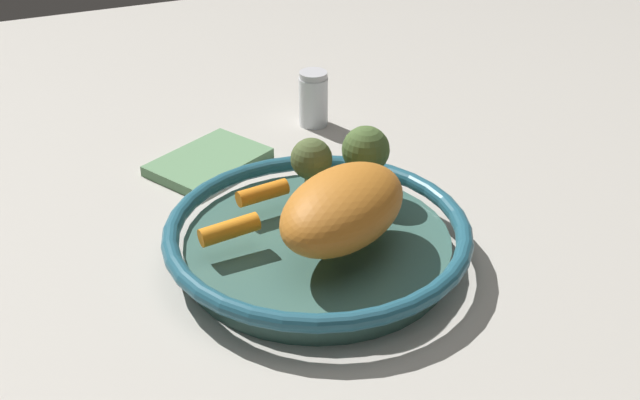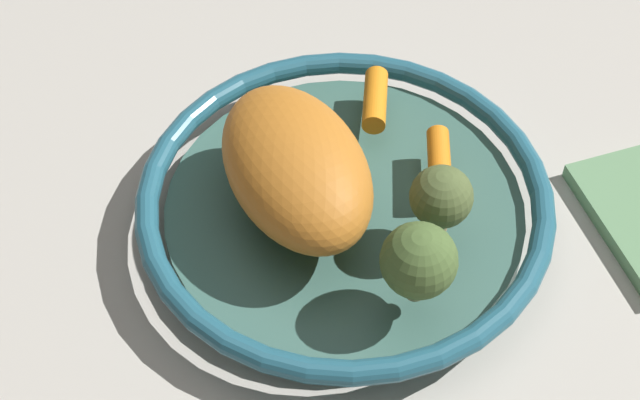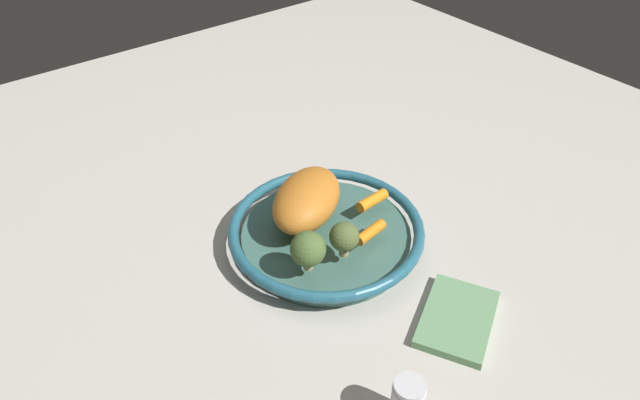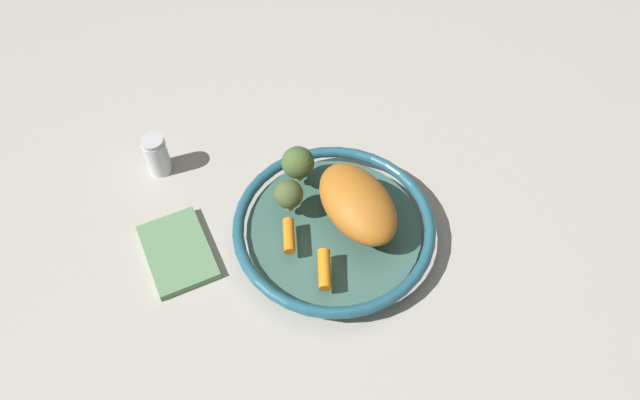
% 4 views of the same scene
% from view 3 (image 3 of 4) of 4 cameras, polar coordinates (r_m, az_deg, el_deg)
% --- Properties ---
extents(ground_plane, '(1.94, 1.94, 0.00)m').
position_cam_3_polar(ground_plane, '(1.00, 0.59, -4.39)').
color(ground_plane, '#B7B2A8').
extents(serving_bowl, '(0.33, 0.33, 0.05)m').
position_cam_3_polar(serving_bowl, '(0.98, 0.60, -3.31)').
color(serving_bowl, '#3D665B').
rests_on(serving_bowl, ground_plane).
extents(roast_chicken_piece, '(0.20, 0.18, 0.07)m').
position_cam_3_polar(roast_chicken_piece, '(0.96, -1.31, 0.07)').
color(roast_chicken_piece, '#C06F23').
rests_on(roast_chicken_piece, serving_bowl).
extents(baby_carrot_near_rim, '(0.07, 0.03, 0.02)m').
position_cam_3_polar(baby_carrot_near_rim, '(1.01, 5.18, -0.04)').
color(baby_carrot_near_rim, orange).
rests_on(baby_carrot_near_rim, serving_bowl).
extents(baby_carrot_right, '(0.06, 0.03, 0.02)m').
position_cam_3_polar(baby_carrot_right, '(0.94, 5.01, -3.18)').
color(baby_carrot_right, orange).
rests_on(baby_carrot_right, serving_bowl).
extents(broccoli_floret_large, '(0.05, 0.05, 0.06)m').
position_cam_3_polar(broccoli_floret_large, '(0.89, 2.41, -3.69)').
color(broccoli_floret_large, tan).
rests_on(broccoli_floret_large, serving_bowl).
extents(broccoli_floret_small, '(0.05, 0.05, 0.07)m').
position_cam_3_polar(broccoli_floret_small, '(0.87, -1.19, -4.87)').
color(broccoli_floret_small, tan).
rests_on(broccoli_floret_small, serving_bowl).
extents(dish_towel, '(0.18, 0.16, 0.01)m').
position_cam_3_polar(dish_towel, '(0.90, 13.38, -11.31)').
color(dish_towel, '#669366').
rests_on(dish_towel, ground_plane).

